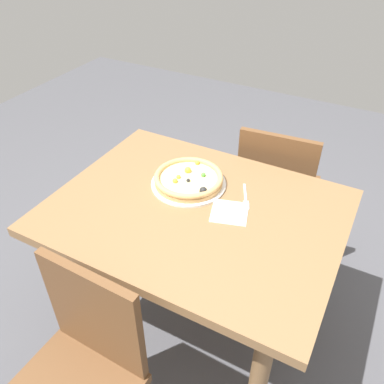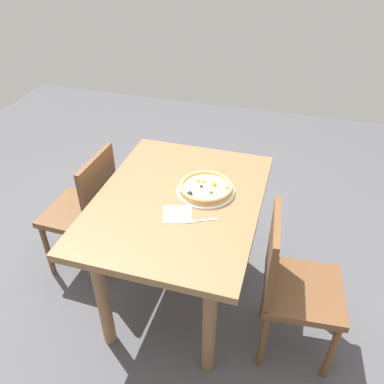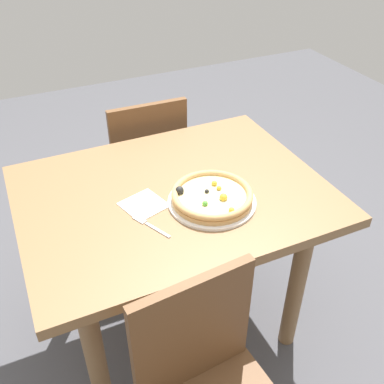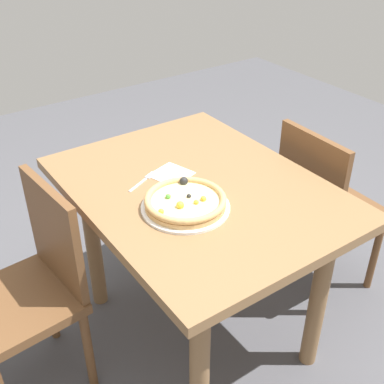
# 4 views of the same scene
# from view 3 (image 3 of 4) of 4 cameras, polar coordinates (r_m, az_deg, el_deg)

# --- Properties ---
(ground_plane) EXTENTS (6.00, 6.00, 0.00)m
(ground_plane) POSITION_cam_3_polar(r_m,az_deg,el_deg) (2.21, -1.94, -16.37)
(ground_plane) COLOR #4C4C51
(dining_table) EXTENTS (1.13, 0.87, 0.78)m
(dining_table) POSITION_cam_3_polar(r_m,az_deg,el_deg) (1.73, -2.37, -3.12)
(dining_table) COLOR olive
(dining_table) RESTS_ON ground
(chair_far) EXTENTS (0.41, 0.41, 0.88)m
(chair_far) POSITION_cam_3_polar(r_m,az_deg,el_deg) (2.35, -6.12, 3.48)
(chair_far) COLOR brown
(chair_far) RESTS_ON ground
(plate) EXTENTS (0.32, 0.32, 0.01)m
(plate) POSITION_cam_3_polar(r_m,az_deg,el_deg) (1.60, 2.57, -1.21)
(plate) COLOR white
(plate) RESTS_ON dining_table
(pizza) EXTENTS (0.29, 0.29, 0.05)m
(pizza) POSITION_cam_3_polar(r_m,az_deg,el_deg) (1.58, 2.58, -0.49)
(pizza) COLOR tan
(pizza) RESTS_ON plate
(fork) EXTENTS (0.09, 0.16, 0.00)m
(fork) POSITION_cam_3_polar(r_m,az_deg,el_deg) (1.51, -5.60, -4.19)
(fork) COLOR silver
(fork) RESTS_ON dining_table
(napkin) EXTENTS (0.17, 0.17, 0.00)m
(napkin) POSITION_cam_3_polar(r_m,az_deg,el_deg) (1.59, -6.21, -1.64)
(napkin) COLOR white
(napkin) RESTS_ON dining_table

